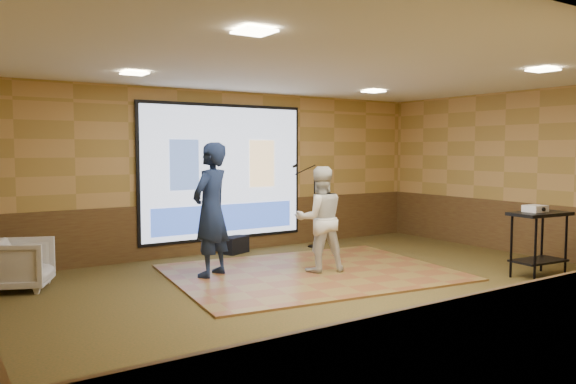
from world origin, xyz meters
TOP-DOWN VIEW (x-y plane):
  - ground at (0.00, 0.00)m, footprint 9.00×9.00m
  - room_shell at (0.00, 0.00)m, footprint 9.04×7.04m
  - wainscot_back at (0.00, 3.48)m, footprint 9.00×0.04m
  - wainscot_right at (4.48, 0.00)m, footprint 0.04×7.00m
  - projector_screen at (0.00, 3.44)m, footprint 3.32×0.06m
  - downlight_nw at (-2.20, 1.80)m, footprint 0.32×0.32m
  - downlight_ne at (2.20, 1.80)m, footprint 0.32×0.32m
  - downlight_sw at (-2.20, -1.50)m, footprint 0.32×0.32m
  - downlight_se at (2.20, -1.50)m, footprint 0.32×0.32m
  - dance_floor at (0.28, 1.07)m, footprint 4.57×3.70m
  - player_left at (-1.13, 1.66)m, footprint 0.87×0.78m
  - player_right at (0.42, 1.03)m, footprint 0.95×0.83m
  - av_table at (3.03, -1.00)m, footprint 0.93×0.49m
  - projector at (2.99, -0.95)m, footprint 0.32×0.27m
  - mic_stand at (1.69, 2.98)m, footprint 0.65×0.26m
  - banquet_chair at (-3.63, 2.45)m, footprint 1.01×0.99m
  - duffel_bag at (0.10, 3.25)m, footprint 0.59×0.50m

SIDE VIEW (x-z plane):
  - ground at x=0.00m, z-range 0.00..0.00m
  - dance_floor at x=0.28m, z-range 0.00..0.03m
  - duffel_bag at x=0.10m, z-range 0.00..0.31m
  - banquet_chair at x=-3.63m, z-range 0.00..0.70m
  - wainscot_back at x=0.00m, z-range 0.00..0.95m
  - wainscot_right at x=4.48m, z-range 0.00..0.95m
  - mic_stand at x=1.69m, z-range -0.33..1.32m
  - av_table at x=3.03m, z-range 0.20..1.18m
  - player_right at x=0.42m, z-range 0.03..1.66m
  - player_left at x=-1.13m, z-range 0.03..2.03m
  - projector at x=2.99m, z-range 0.98..1.08m
  - projector_screen at x=0.00m, z-range 0.21..2.73m
  - room_shell at x=0.00m, z-range 0.58..3.60m
  - downlight_nw at x=-2.20m, z-range 2.96..2.98m
  - downlight_ne at x=2.20m, z-range 2.96..2.98m
  - downlight_sw at x=-2.20m, z-range 2.96..2.98m
  - downlight_se at x=2.20m, z-range 2.96..2.98m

